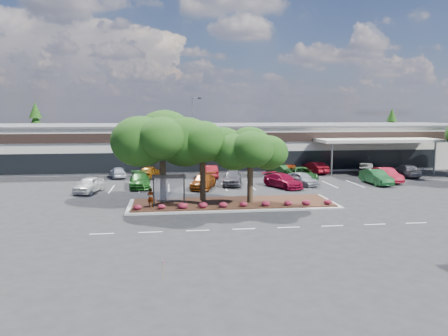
{
  "coord_description": "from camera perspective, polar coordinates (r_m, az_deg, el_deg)",
  "views": [
    {
      "loc": [
        -7.56,
        -33.05,
        7.99
      ],
      "look_at": [
        -2.07,
        9.23,
        2.6
      ],
      "focal_mm": 35.0,
      "sensor_mm": 36.0,
      "label": 1
    }
  ],
  "objects": [
    {
      "name": "light_pole",
      "position": [
        59.12,
        -4.0,
        3.82
      ],
      "size": [
        1.43,
        0.5,
        10.16
      ],
      "rotation": [
        0.0,
        0.0,
        0.03
      ],
      "color": "#9D9D98",
      "rests_on": "ground"
    },
    {
      "name": "car_3",
      "position": [
        48.44,
        1.08,
        -1.28
      ],
      "size": [
        2.93,
        5.23,
        1.68
      ],
      "primitive_type": "imported",
      "rotation": [
        0.0,
        0.0,
        -0.2
      ],
      "color": "#4D4D53",
      "rests_on": "ground"
    },
    {
      "name": "island_tree_west",
      "position": [
        37.74,
        -8.04,
        1.38
      ],
      "size": [
        7.2,
        7.2,
        7.89
      ],
      "primitive_type": null,
      "color": "#18370F",
      "rests_on": "landscape_island"
    },
    {
      "name": "car_6",
      "position": [
        51.86,
        10.07,
        -0.84
      ],
      "size": [
        2.84,
        6.02,
        1.66
      ],
      "primitive_type": "imported",
      "rotation": [
        0.0,
        0.0,
        -0.01
      ],
      "color": "#1B491B",
      "rests_on": "ground"
    },
    {
      "name": "car_1",
      "position": [
        47.87,
        -10.95,
        -1.58
      ],
      "size": [
        2.55,
        5.54,
        1.57
      ],
      "primitive_type": "imported",
      "rotation": [
        0.0,
        0.0,
        0.06
      ],
      "color": "#164C15",
      "rests_on": "ground"
    },
    {
      "name": "bus_shelter",
      "position": [
        36.44,
        -7.22,
        -1.82
      ],
      "size": [
        2.75,
        1.55,
        2.59
      ],
      "color": "black",
      "rests_on": "landscape_island"
    },
    {
      "name": "car_5",
      "position": [
        49.24,
        10.15,
        -1.38
      ],
      "size": [
        3.16,
        4.64,
        1.47
      ],
      "primitive_type": "imported",
      "rotation": [
        0.0,
        0.0,
        0.37
      ],
      "color": "#9C9EA6",
      "rests_on": "ground"
    },
    {
      "name": "landscape_island",
      "position": [
        38.28,
        1.11,
        -4.65
      ],
      "size": [
        18.0,
        6.0,
        0.26
      ],
      "color": "#9D9D98",
      "rests_on": "ground"
    },
    {
      "name": "island_tree_east",
      "position": [
        37.69,
        3.45,
        0.37
      ],
      "size": [
        5.8,
        5.8,
        6.5
      ],
      "primitive_type": null,
      "color": "#18370F",
      "rests_on": "landscape_island"
    },
    {
      "name": "car_4",
      "position": [
        47.34,
        7.71,
        -1.66
      ],
      "size": [
        4.05,
        5.57,
        1.5
      ],
      "primitive_type": "imported",
      "rotation": [
        0.0,
        0.0,
        0.43
      ],
      "color": "maroon",
      "rests_on": "ground"
    },
    {
      "name": "car_12",
      "position": [
        54.02,
        -1.89,
        -0.45
      ],
      "size": [
        1.76,
        4.84,
        1.59
      ],
      "primitive_type": "imported",
      "rotation": [
        0.0,
        0.0,
        3.16
      ],
      "color": "maroon",
      "rests_on": "ground"
    },
    {
      "name": "car_17",
      "position": [
        59.64,
        22.65,
        -0.32
      ],
      "size": [
        2.39,
        5.33,
        1.52
      ],
      "primitive_type": "imported",
      "rotation": [
        0.0,
        0.0,
        3.09
      ],
      "color": "#4E4C53",
      "rests_on": "ground"
    },
    {
      "name": "person_waiting",
      "position": [
        36.57,
        -9.55,
        -3.82
      ],
      "size": [
        0.66,
        0.53,
        1.6
      ],
      "primitive_type": "imported",
      "rotation": [
        0.0,
        0.0,
        2.86
      ],
      "color": "#594C47",
      "rests_on": "landscape_island"
    },
    {
      "name": "car_8",
      "position": [
        54.08,
        20.42,
        -0.87
      ],
      "size": [
        1.97,
        5.07,
        1.65
      ],
      "primitive_type": "imported",
      "rotation": [
        0.0,
        0.0,
        0.05
      ],
      "color": "maroon",
      "rests_on": "ground"
    },
    {
      "name": "retail_store",
      "position": [
        67.56,
        -0.91,
        3.1
      ],
      "size": [
        80.4,
        25.2,
        6.25
      ],
      "color": "beige",
      "rests_on": "ground"
    },
    {
      "name": "car_9",
      "position": [
        55.63,
        -13.7,
        -0.54
      ],
      "size": [
        2.59,
        4.35,
        1.39
      ],
      "primitive_type": "imported",
      "rotation": [
        0.0,
        0.0,
        3.39
      ],
      "color": "silver",
      "rests_on": "ground"
    },
    {
      "name": "car_13",
      "position": [
        56.2,
        7.32,
        -0.31
      ],
      "size": [
        3.06,
        4.49,
        1.4
      ],
      "primitive_type": "imported",
      "rotation": [
        0.0,
        0.0,
        3.55
      ],
      "color": "#1E4D1D",
      "rests_on": "ground"
    },
    {
      "name": "car_16",
      "position": [
        59.91,
        17.97,
        -0.06
      ],
      "size": [
        3.35,
        5.01,
        1.56
      ],
      "primitive_type": "imported",
      "rotation": [
        0.0,
        0.0,
        2.75
      ],
      "color": "black",
      "rests_on": "ground"
    },
    {
      "name": "island_tree_mid",
      "position": [
        38.59,
        -2.81,
        1.14
      ],
      "size": [
        6.6,
        6.6,
        7.32
      ],
      "primitive_type": null,
      "color": "#18370F",
      "rests_on": "landscape_island"
    },
    {
      "name": "shrub_row",
      "position": [
        36.17,
        1.61,
        -4.73
      ],
      "size": [
        17.0,
        0.8,
        0.5
      ],
      "primitive_type": null,
      "color": "maroon",
      "rests_on": "landscape_island"
    },
    {
      "name": "car_2",
      "position": [
        46.55,
        -2.72,
        -1.75
      ],
      "size": [
        3.49,
        5.53,
        1.49
      ],
      "primitive_type": "imported",
      "rotation": [
        0.0,
        0.0,
        -0.29
      ],
      "color": "#6D310B",
      "rests_on": "ground"
    },
    {
      "name": "conifer_north_east",
      "position": [
        87.61,
        20.99,
        4.45
      ],
      "size": [
        3.96,
        3.96,
        9.0
      ],
      "primitive_type": "cone",
      "color": "#18370F",
      "rests_on": "ground"
    },
    {
      "name": "car_7",
      "position": [
        51.98,
        19.25,
        -1.13
      ],
      "size": [
        1.99,
        5.04,
        1.63
      ],
      "primitive_type": "imported",
      "rotation": [
        0.0,
        0.0,
        0.05
      ],
      "color": "#184D23",
      "rests_on": "ground"
    },
    {
      "name": "car_14",
      "position": [
        56.66,
        8.65,
        -0.19
      ],
      "size": [
        2.67,
        4.86,
        1.56
      ],
      "primitive_type": "imported",
      "rotation": [
        0.0,
        0.0,
        2.95
      ],
      "color": "#6E1D04",
      "rests_on": "ground"
    },
    {
      "name": "car_0",
      "position": [
        46.14,
        -17.24,
        -2.11
      ],
      "size": [
        2.93,
        4.88,
        1.56
      ],
      "primitive_type": "imported",
      "rotation": [
        0.0,
        0.0,
        -0.25
      ],
      "color": "silver",
      "rests_on": "ground"
    },
    {
      "name": "conifer_north_west",
      "position": [
        82.23,
        -23.31,
        4.54
      ],
      "size": [
        4.4,
        4.4,
        10.0
      ],
      "primitive_type": "cone",
      "color": "#18370F",
      "rests_on": "ground"
    },
    {
      "name": "lane_markings",
      "position": [
        44.82,
        2.25,
        -3.06
      ],
      "size": [
        33.12,
        20.06,
        0.01
      ],
      "color": "silver",
      "rests_on": "ground"
    },
    {
      "name": "car_10",
      "position": [
        54.55,
        -9.75,
        -0.5
      ],
      "size": [
        2.9,
        4.83,
        1.54
      ],
      "primitive_type": "imported",
      "rotation": [
        0.0,
        0.0,
        2.89
      ],
      "color": "#703E08",
      "rests_on": "ground"
    },
    {
      "name": "ground",
      "position": [
        34.83,
        5.37,
        -6.09
      ],
      "size": [
        160.0,
        160.0,
        0.0
      ],
      "primitive_type": "plane",
      "color": "black",
      "rests_on": "ground"
    },
    {
      "name": "car_15",
      "position": [
        59.12,
        11.68,
        0.05
      ],
      "size": [
        2.72,
        4.99,
        1.56
      ],
      "primitive_type": "imported",
      "rotation": [
        0.0,
        0.0,
        3.38
      ],
      "color": "maroon",
      "rests_on": "ground"
    },
    {
      "name": "survey_stake",
      "position": [
        21.34,
        -7.95,
        -12.86
      ],
      "size": [
        0.07,
        0.14,
        1.08
      ],
      "color": "#A08454",
      "rests_on": "ground"
    }
  ]
}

